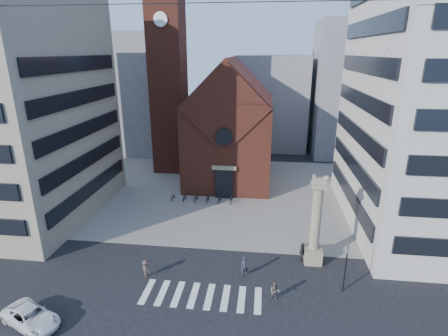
{
  "coord_description": "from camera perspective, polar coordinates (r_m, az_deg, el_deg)",
  "views": [
    {
      "loc": [
        5.16,
        -26.05,
        18.79
      ],
      "look_at": [
        1.06,
        8.0,
        7.26
      ],
      "focal_mm": 28.0,
      "sensor_mm": 36.0,
      "label": 1
    }
  ],
  "objects": [
    {
      "name": "pedestrian_0",
      "position": [
        31.67,
        3.36,
        -15.76
      ],
      "size": [
        0.79,
        0.63,
        1.88
      ],
      "primitive_type": "imported",
      "rotation": [
        0.0,
        0.0,
        0.3
      ],
      "color": "#2E2939",
      "rests_on": "ground"
    },
    {
      "name": "pedestrian_2",
      "position": [
        34.31,
        12.6,
        -13.26
      ],
      "size": [
        0.59,
        1.16,
        1.89
      ],
      "primitive_type": "imported",
      "rotation": [
        0.0,
        0.0,
        1.45
      ],
      "color": "#2A2A32",
      "rests_on": "ground"
    },
    {
      "name": "bg_block_mid",
      "position": [
        71.73,
        7.6,
        10.58
      ],
      "size": [
        14.0,
        12.0,
        18.0
      ],
      "primitive_type": "cube",
      "color": "gray",
      "rests_on": "ground"
    },
    {
      "name": "scooter_5",
      "position": [
        45.38,
        1.18,
        -5.15
      ],
      "size": [
        0.57,
        1.64,
        0.97
      ],
      "primitive_type": "imported",
      "rotation": [
        0.0,
        0.0,
        -0.07
      ],
      "color": "black",
      "rests_on": "piazza"
    },
    {
      "name": "lion_column",
      "position": [
        33.21,
        14.66,
        -9.58
      ],
      "size": [
        1.63,
        1.6,
        8.68
      ],
      "color": "gray",
      "rests_on": "ground"
    },
    {
      "name": "white_car",
      "position": [
        30.57,
        -28.98,
        -20.52
      ],
      "size": [
        5.17,
        3.86,
        1.3
      ],
      "primitive_type": "imported",
      "rotation": [
        0.0,
        0.0,
        1.16
      ],
      "color": "white",
      "rests_on": "ground"
    },
    {
      "name": "campanile",
      "position": [
        56.22,
        -9.12,
        15.24
      ],
      "size": [
        5.5,
        5.5,
        31.2
      ],
      "color": "maroon",
      "rests_on": "ground"
    },
    {
      "name": "bg_block_right",
      "position": [
        70.43,
        21.13,
        11.84
      ],
      "size": [
        16.0,
        14.0,
        24.0
      ],
      "primitive_type": "cube",
      "color": "gray",
      "rests_on": "ground"
    },
    {
      "name": "scooter_3",
      "position": [
        45.75,
        -2.69,
        -4.96
      ],
      "size": [
        0.57,
        1.64,
        0.97
      ],
      "primitive_type": "imported",
      "rotation": [
        0.0,
        0.0,
        -0.07
      ],
      "color": "black",
      "rests_on": "piazza"
    },
    {
      "name": "ground",
      "position": [
        32.53,
        -3.7,
        -16.75
      ],
      "size": [
        120.0,
        120.0,
        0.0
      ],
      "primitive_type": "plane",
      "color": "black",
      "rests_on": "ground"
    },
    {
      "name": "pedestrian_1",
      "position": [
        29.44,
        8.29,
        -19.3
      ],
      "size": [
        0.87,
        0.73,
        1.61
      ],
      "primitive_type": "imported",
      "rotation": [
        0.0,
        0.0,
        -0.16
      ],
      "color": "#61554E",
      "rests_on": "ground"
    },
    {
      "name": "scooter_0",
      "position": [
        46.72,
        -8.34,
        -4.69
      ],
      "size": [
        0.7,
        1.7,
        0.87
      ],
      "primitive_type": "imported",
      "rotation": [
        0.0,
        0.0,
        -0.07
      ],
      "color": "black",
      "rests_on": "piazza"
    },
    {
      "name": "bg_block_left",
      "position": [
        71.11,
        -14.21,
        11.74
      ],
      "size": [
        16.0,
        14.0,
        22.0
      ],
      "primitive_type": "cube",
      "color": "gray",
      "rests_on": "ground"
    },
    {
      "name": "traffic_light",
      "position": [
        30.77,
        19.23,
        -15.03
      ],
      "size": [
        0.13,
        0.16,
        4.3
      ],
      "color": "black",
      "rests_on": "ground"
    },
    {
      "name": "scooter_1",
      "position": [
        46.34,
        -6.48,
        -4.75
      ],
      "size": [
        0.57,
        1.64,
        0.97
      ],
      "primitive_type": "imported",
      "rotation": [
        0.0,
        0.0,
        -0.07
      ],
      "color": "black",
      "rests_on": "piazza"
    },
    {
      "name": "piazza",
      "position": [
        49.08,
        0.3,
        -3.9
      ],
      "size": [
        46.0,
        30.0,
        0.05
      ],
      "primitive_type": "cube",
      "color": "gray",
      "rests_on": "ground"
    },
    {
      "name": "pedestrian_3",
      "position": [
        32.34,
        -12.66,
        -15.71
      ],
      "size": [
        1.2,
        1.11,
        1.62
      ],
      "primitive_type": "imported",
      "rotation": [
        0.0,
        0.0,
        2.5
      ],
      "color": "#493730",
      "rests_on": "ground"
    },
    {
      "name": "scooter_2",
      "position": [
        46.04,
        -4.6,
        -4.91
      ],
      "size": [
        0.7,
        1.7,
        0.87
      ],
      "primitive_type": "imported",
      "rotation": [
        0.0,
        0.0,
        -0.07
      ],
      "color": "black",
      "rests_on": "piazza"
    },
    {
      "name": "church",
      "position": [
        52.47,
        1.08,
        6.69
      ],
      "size": [
        12.0,
        16.65,
        18.0
      ],
      "color": "maroon",
      "rests_on": "ground"
    },
    {
      "name": "building_left",
      "position": [
        46.73,
        -32.24,
        8.65
      ],
      "size": [
        18.0,
        20.0,
        26.0
      ],
      "primitive_type": "cube",
      "color": "gray",
      "rests_on": "ground"
    },
    {
      "name": "zebra_crossing",
      "position": [
        30.09,
        -3.69,
        -20.09
      ],
      "size": [
        10.2,
        3.2,
        0.01
      ],
      "primitive_type": null,
      "color": "white",
      "rests_on": "ground"
    },
    {
      "name": "scooter_4",
      "position": [
        45.56,
        -0.76,
        -5.11
      ],
      "size": [
        0.7,
        1.7,
        0.87
      ],
      "primitive_type": "imported",
      "rotation": [
        0.0,
        0.0,
        -0.07
      ],
      "color": "black",
      "rests_on": "piazza"
    }
  ]
}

